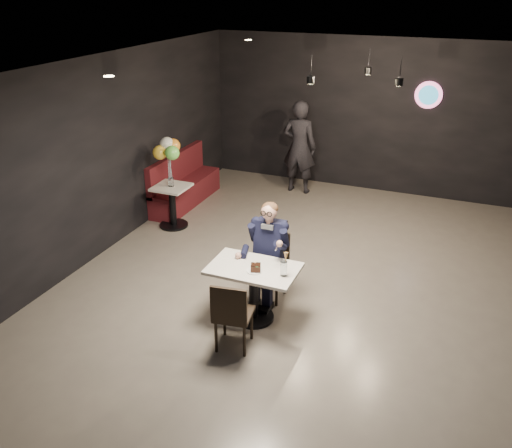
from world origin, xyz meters
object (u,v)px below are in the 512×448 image
at_px(sundae_glass, 284,269).
at_px(passerby, 299,147).
at_px(chair_far, 269,267).
at_px(seated_man, 270,250).
at_px(chair_near, 234,313).
at_px(main_table, 254,293).
at_px(balloon_vase, 171,182).
at_px(side_table, 173,207).
at_px(booth_bench, 185,180).

height_order(sundae_glass, passerby, passerby).
distance_m(chair_far, seated_man, 0.26).
bearing_deg(sundae_glass, chair_far, 124.32).
distance_m(chair_far, chair_near, 1.15).
distance_m(main_table, chair_near, 0.61).
xyz_separation_m(seated_man, balloon_vase, (-2.38, 1.52, 0.10)).
bearing_deg(side_table, balloon_vase, 0.00).
xyz_separation_m(sundae_glass, booth_bench, (-3.09, 3.12, -0.35)).
bearing_deg(passerby, sundae_glass, 106.67).
bearing_deg(balloon_vase, booth_bench, 106.70).
distance_m(side_table, passerby, 2.92).
height_order(side_table, balloon_vase, balloon_vase).
bearing_deg(seated_man, balloon_vase, 147.38).
bearing_deg(main_table, seated_man, 90.00).
bearing_deg(passerby, chair_near, 100.66).
relative_size(main_table, seated_man, 0.76).
height_order(booth_bench, passerby, passerby).
bearing_deg(sundae_glass, chair_near, -126.38).
relative_size(main_table, side_table, 1.54).
distance_m(main_table, chair_far, 0.56).
relative_size(balloon_vase, passerby, 0.08).
relative_size(chair_far, chair_near, 1.00).
distance_m(sundae_glass, booth_bench, 4.40).
bearing_deg(side_table, booth_bench, 106.70).
height_order(seated_man, sundae_glass, seated_man).
bearing_deg(chair_far, side_table, 147.38).
distance_m(chair_far, booth_bench, 3.68).
relative_size(chair_near, booth_bench, 0.47).
height_order(chair_near, booth_bench, booth_bench).
bearing_deg(booth_bench, chair_far, -43.27).
distance_m(chair_near, balloon_vase, 3.60).
relative_size(chair_near, balloon_vase, 6.28).
height_order(main_table, side_table, main_table).
bearing_deg(seated_man, chair_near, -90.00).
xyz_separation_m(chair_near, side_table, (-2.38, 2.68, -0.10)).
height_order(chair_far, seated_man, seated_man).
bearing_deg(seated_man, side_table, 147.38).
relative_size(seated_man, sundae_glass, 7.81).
bearing_deg(chair_near, seated_man, 81.47).
xyz_separation_m(chair_far, side_table, (-2.38, 1.52, -0.10)).
bearing_deg(sundae_glass, seated_man, 124.32).
bearing_deg(chair_near, passerby, 91.33).
height_order(sundae_glass, booth_bench, booth_bench).
xyz_separation_m(sundae_glass, balloon_vase, (-2.79, 2.12, -0.02)).
bearing_deg(chair_near, side_table, 123.10).
distance_m(main_table, balloon_vase, 3.19).
relative_size(chair_near, passerby, 0.50).
relative_size(main_table, sundae_glass, 5.96).
height_order(chair_far, side_table, chair_far).
bearing_deg(chair_far, booth_bench, 136.73).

